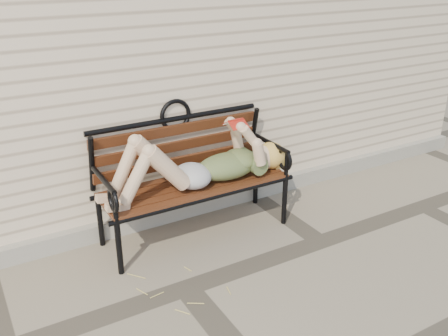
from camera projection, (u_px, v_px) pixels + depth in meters
ground at (187, 288)px, 3.61m from camera, size 80.00×80.00×0.00m
house_wall at (60, 26)px, 5.39m from camera, size 8.00×4.00×3.00m
foundation_strip at (137, 221)px, 4.35m from camera, size 8.00×0.10×0.15m
garden_bench at (189, 163)px, 4.14m from camera, size 1.72×0.68×1.11m
reading_woman at (198, 164)px, 4.03m from camera, size 1.62×0.37×0.51m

